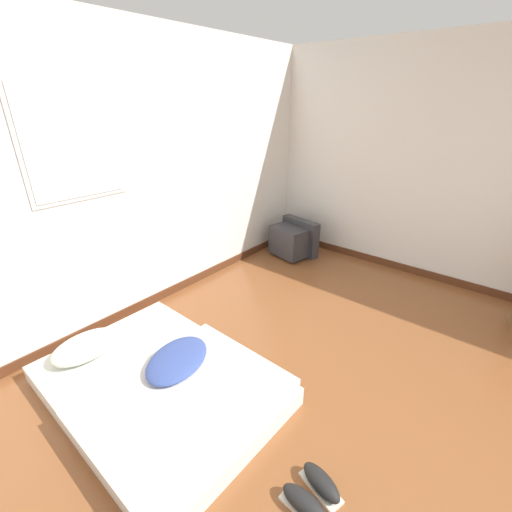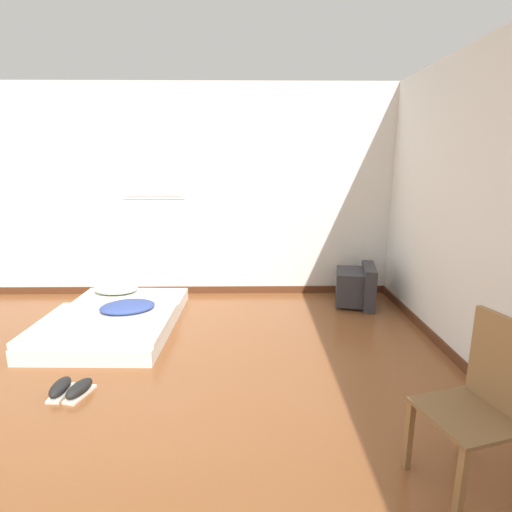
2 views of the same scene
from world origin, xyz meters
TOP-DOWN VIEW (x-y plane):
  - wall_back at (0.00, 2.99)m, footprint 8.36×0.08m
  - mattress_bed at (-0.19, 1.87)m, footprint 1.26×1.75m
  - crt_tv at (2.49, 2.50)m, footprint 0.53×0.61m
  - sneaker_pair at (-0.11, 0.62)m, footprint 0.30×0.29m

SIDE VIEW (x-z plane):
  - sneaker_pair at x=-0.11m, z-range 0.00..0.10m
  - mattress_bed at x=-0.19m, z-range -0.04..0.25m
  - crt_tv at x=2.49m, z-range -0.01..0.48m
  - wall_back at x=0.00m, z-range -0.01..2.59m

